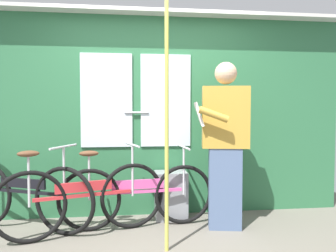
{
  "coord_description": "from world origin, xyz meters",
  "views": [
    {
      "loc": [
        -0.32,
        -2.94,
        1.27
      ],
      "look_at": [
        0.11,
        0.52,
        1.1
      ],
      "focal_mm": 35.68,
      "sensor_mm": 36.0,
      "label": 1
    }
  ],
  "objects": [
    {
      "name": "bicycle_near_door",
      "position": [
        -0.21,
        0.63,
        0.36
      ],
      "size": [
        1.68,
        0.44,
        0.87
      ],
      "rotation": [
        0.0,
        0.0,
        0.1
      ],
      "color": "black",
      "rests_on": "ground_plane"
    },
    {
      "name": "bicycle_by_pole",
      "position": [
        -0.76,
        0.46,
        0.37
      ],
      "size": [
        1.66,
        0.63,
        0.91
      ],
      "rotation": [
        0.0,
        0.0,
        0.29
      ],
      "color": "black",
      "rests_on": "ground_plane"
    },
    {
      "name": "trash_bin_by_wall",
      "position": [
        0.19,
        0.88,
        0.28
      ],
      "size": [
        0.37,
        0.28,
        0.55
      ],
      "primitive_type": "cube",
      "color": "gray",
      "rests_on": "ground_plane"
    },
    {
      "name": "passenger_reading_newspaper",
      "position": [
        0.71,
        0.49,
        0.94
      ],
      "size": [
        0.62,
        0.56,
        1.77
      ],
      "rotation": [
        0.0,
        0.0,
        2.95
      ],
      "color": "slate",
      "rests_on": "ground_plane"
    },
    {
      "name": "handrail_pole",
      "position": [
        0.04,
        -0.0,
        1.19
      ],
      "size": [
        0.04,
        0.04,
        2.39
      ],
      "primitive_type": "cylinder",
      "color": "#C6C14C",
      "rests_on": "ground_plane"
    },
    {
      "name": "bicycle_leaning_behind",
      "position": [
        -1.41,
        0.7,
        0.38
      ],
      "size": [
        1.58,
        0.78,
        0.91
      ],
      "rotation": [
        0.0,
        0.0,
        -0.42
      ],
      "color": "black",
      "rests_on": "ground_plane"
    },
    {
      "name": "train_door_wall",
      "position": [
        -0.01,
        1.09,
        1.26
      ],
      "size": [
        4.73,
        0.28,
        2.43
      ],
      "color": "#2D6B42",
      "rests_on": "ground_plane"
    }
  ]
}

